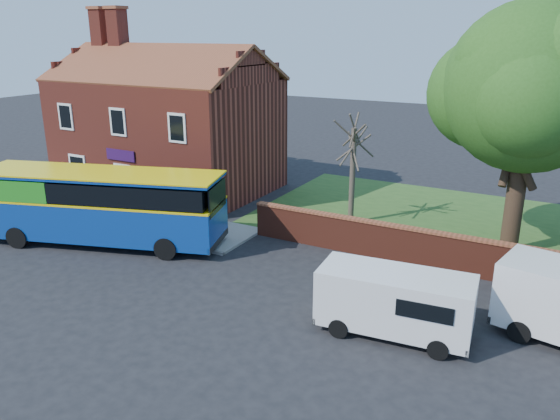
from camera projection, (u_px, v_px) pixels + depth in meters
The scene contains 10 objects.
ground at pixel (122, 281), 21.11m from camera, with size 120.00×120.00×0.00m, color black.
pavement at pixel (102, 212), 29.08m from camera, with size 18.00×3.50×0.12m, color gray.
kerb at pixel (76, 221), 27.62m from camera, with size 18.00×0.15×0.14m, color slate.
grass_strip at pixel (521, 234), 26.01m from camera, with size 26.00×12.00×0.04m, color #426B28.
shop_building at pixel (168, 132), 32.84m from camera, with size 12.30×8.13×10.50m.
boundary_wall at pixel (507, 263), 20.76m from camera, with size 22.00×0.38×1.60m.
bus at pixel (94, 203), 24.43m from camera, with size 11.28×5.98×3.33m.
van_near at pixel (395, 301), 17.10m from camera, with size 4.92×2.34×2.09m.
large_tree at pixel (533, 93), 21.73m from camera, with size 8.61×6.82×10.51m.
bare_tree at pixel (353, 171), 26.66m from camera, with size 1.97×2.35×5.26m.
Camera 1 is at (14.59, -13.90, 9.20)m, focal length 35.00 mm.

